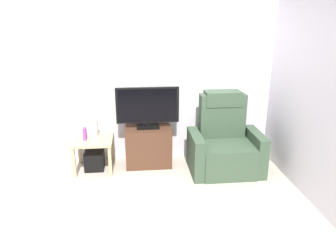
# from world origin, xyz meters

# --- Properties ---
(ground_plane) EXTENTS (6.40, 6.40, 0.00)m
(ground_plane) POSITION_xyz_m (0.00, 0.00, 0.00)
(ground_plane) COLOR #B2A899
(wall_back) EXTENTS (6.40, 0.06, 2.60)m
(wall_back) POSITION_xyz_m (0.00, 1.13, 1.30)
(wall_back) COLOR silver
(wall_back) RESTS_ON ground
(wall_side) EXTENTS (0.06, 4.48, 2.60)m
(wall_side) POSITION_xyz_m (1.88, 0.00, 1.30)
(wall_side) COLOR silver
(wall_side) RESTS_ON ground
(tv_stand) EXTENTS (0.65, 0.43, 0.56)m
(tv_stand) POSITION_xyz_m (0.01, 0.85, 0.28)
(tv_stand) COLOR #4C2D1E
(tv_stand) RESTS_ON ground
(television) EXTENTS (0.88, 0.20, 0.59)m
(television) POSITION_xyz_m (0.01, 0.87, 0.87)
(television) COLOR black
(television) RESTS_ON tv_stand
(recliner_armchair) EXTENTS (0.98, 0.78, 1.08)m
(recliner_armchair) POSITION_xyz_m (1.06, 0.59, 0.37)
(recliner_armchair) COLOR #384C38
(recliner_armchair) RESTS_ON ground
(side_table) EXTENTS (0.54, 0.54, 0.46)m
(side_table) POSITION_xyz_m (-0.76, 0.77, 0.38)
(side_table) COLOR tan
(side_table) RESTS_ON ground
(subwoofer_box) EXTENTS (0.27, 0.27, 0.27)m
(subwoofer_box) POSITION_xyz_m (-0.76, 0.77, 0.13)
(subwoofer_box) COLOR black
(subwoofer_box) RESTS_ON ground
(book_upright) EXTENTS (0.04, 0.10, 0.17)m
(book_upright) POSITION_xyz_m (-0.86, 0.75, 0.54)
(book_upright) COLOR purple
(book_upright) RESTS_ON side_table
(game_console) EXTENTS (0.07, 0.20, 0.28)m
(game_console) POSITION_xyz_m (-0.72, 0.78, 0.60)
(game_console) COLOR white
(game_console) RESTS_ON side_table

